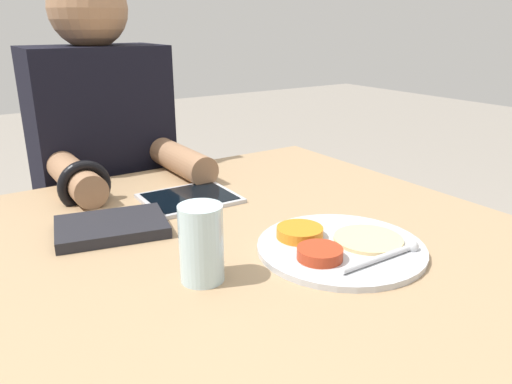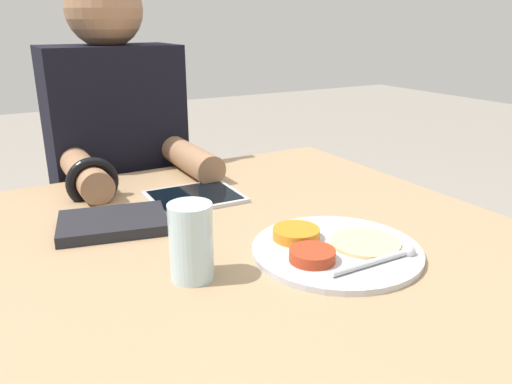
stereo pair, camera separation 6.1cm
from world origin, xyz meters
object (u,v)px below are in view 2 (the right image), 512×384
red_notebook (113,224)px  person_diner (123,210)px  drinking_glass (191,242)px  tablet_device (195,197)px  thali_tray (333,248)px

red_notebook → person_diner: person_diner is taller
red_notebook → drinking_glass: 0.25m
tablet_device → drinking_glass: 0.35m
thali_tray → person_diner: size_ratio=0.23×
tablet_device → person_diner: bearing=98.5°
person_diner → tablet_device: bearing=-81.5°
thali_tray → tablet_device: bearing=104.6°
person_diner → red_notebook: bearing=-106.1°
drinking_glass → red_notebook: bearing=102.4°
tablet_device → person_diner: size_ratio=0.16×
red_notebook → person_diner: (0.13, 0.46, -0.15)m
tablet_device → red_notebook: bearing=-159.2°
drinking_glass → tablet_device: bearing=66.5°
thali_tray → tablet_device: size_ratio=1.44×
person_diner → drinking_glass: 0.74m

